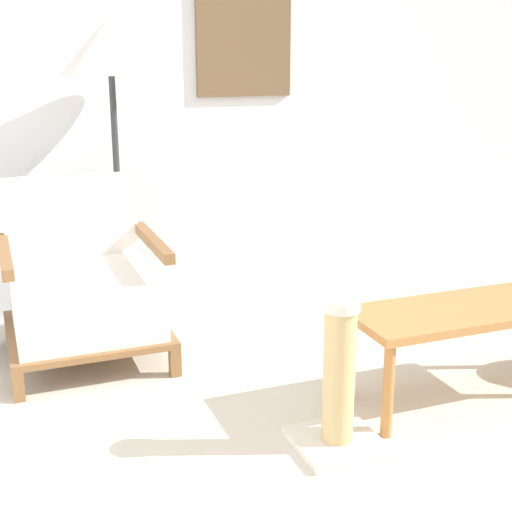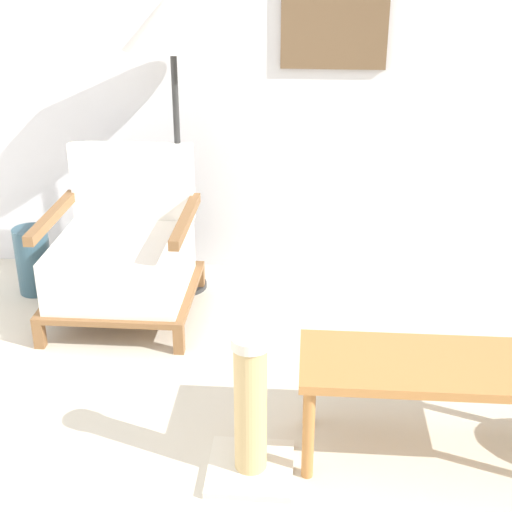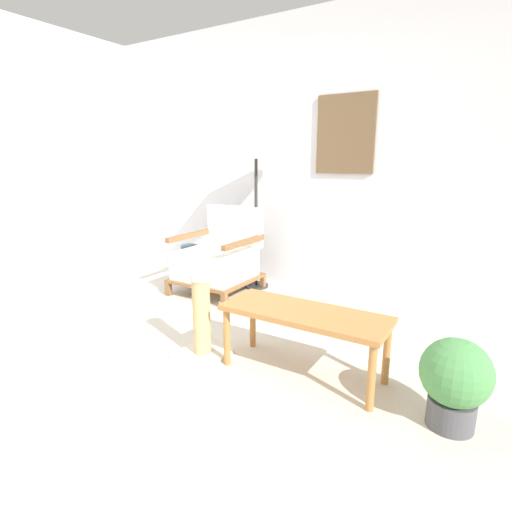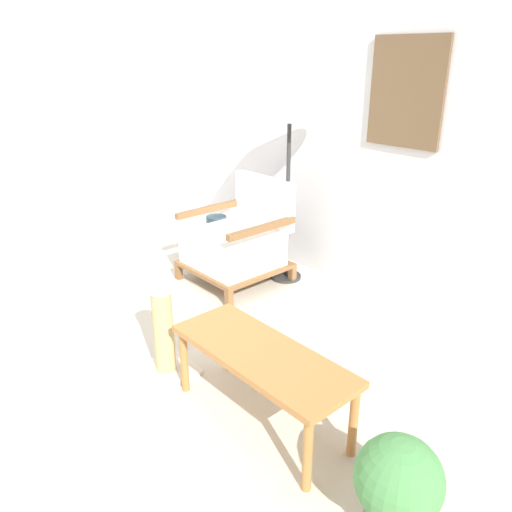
# 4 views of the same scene
# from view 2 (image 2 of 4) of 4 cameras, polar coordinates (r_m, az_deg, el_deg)

# --- Properties ---
(wall_back) EXTENTS (8.00, 0.09, 2.70)m
(wall_back) POSITION_cam_2_polar(r_m,az_deg,el_deg) (3.99, -0.11, 17.20)
(wall_back) COLOR silver
(wall_back) RESTS_ON ground_plane
(armchair) EXTENTS (0.74, 0.73, 0.85)m
(armchair) POSITION_cam_2_polar(r_m,az_deg,el_deg) (3.73, -10.56, 0.03)
(armchair) COLOR brown
(armchair) RESTS_ON ground_plane
(floor_lamp) EXTENTS (0.51, 0.51, 1.60)m
(floor_lamp) POSITION_cam_2_polar(r_m,az_deg,el_deg) (3.70, -6.72, 17.50)
(floor_lamp) COLOR #2D2D2D
(floor_lamp) RESTS_ON ground_plane
(coffee_table) EXTENTS (1.02, 0.39, 0.42)m
(coffee_table) POSITION_cam_2_polar(r_m,az_deg,el_deg) (2.74, 14.39, -9.14)
(coffee_table) COLOR #B2753D
(coffee_table) RESTS_ON ground_plane
(vase) EXTENTS (0.19, 0.19, 0.38)m
(vase) POSITION_cam_2_polar(r_m,az_deg,el_deg) (4.15, -17.37, -0.33)
(vase) COLOR #2D4C5B
(vase) RESTS_ON ground_plane
(scratching_post) EXTENTS (0.32, 0.32, 0.59)m
(scratching_post) POSITION_cam_2_polar(r_m,az_deg,el_deg) (2.65, -0.44, -13.06)
(scratching_post) COLOR beige
(scratching_post) RESTS_ON ground_plane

